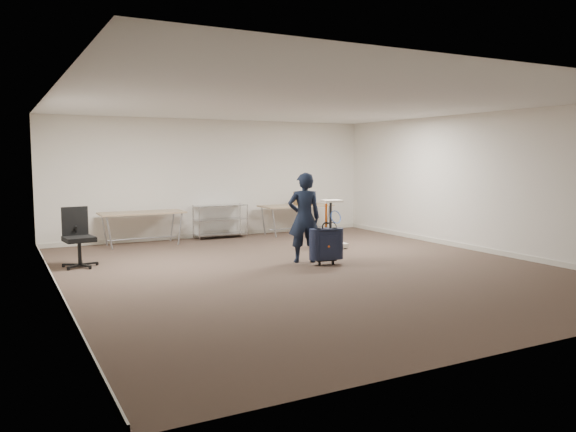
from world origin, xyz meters
TOP-DOWN VIEW (x-y plane):
  - ground at (0.00, 0.00)m, footprint 9.00×9.00m
  - room_shell at (0.00, 1.38)m, footprint 8.00×9.00m
  - folding_table_left at (-1.90, 3.95)m, footprint 1.80×0.75m
  - folding_table_right at (1.90, 3.95)m, footprint 1.80×0.75m
  - wire_shelf at (0.00, 4.20)m, footprint 1.22×0.47m
  - person at (0.25, 0.59)m, footprint 0.69×0.56m
  - suitcase at (0.46, 0.17)m, footprint 0.44×0.31m
  - office_chair at (-3.46, 2.04)m, footprint 0.63×0.63m
  - equipment_cart at (1.56, 1.74)m, footprint 0.63×0.63m
  - cardboard_box at (2.10, 3.87)m, footprint 0.46×0.36m

SIDE VIEW (x-z plane):
  - ground at x=0.00m, z-range 0.00..0.00m
  - room_shell at x=0.00m, z-range -4.45..4.55m
  - equipment_cart at x=1.56m, z-range -0.24..0.78m
  - office_chair at x=-3.46m, z-range -0.21..0.84m
  - suitcase at x=0.46m, z-range -0.18..0.92m
  - wire_shelf at x=0.00m, z-range 0.04..0.84m
  - folding_table_left at x=-1.90m, z-range 0.31..1.04m
  - folding_table_right at x=1.90m, z-range 0.31..1.04m
  - person at x=0.25m, z-range 0.00..1.64m
  - cardboard_box at x=2.10m, z-range 0.73..1.06m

